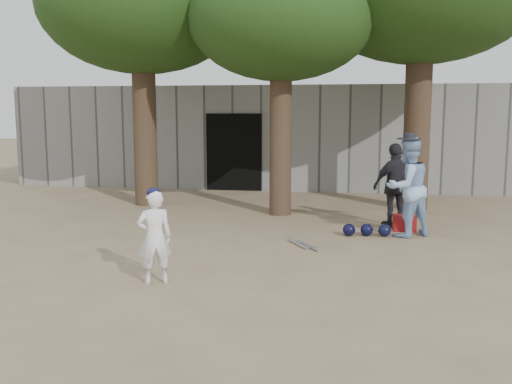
% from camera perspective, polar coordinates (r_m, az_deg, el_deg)
% --- Properties ---
extents(ground, '(70.00, 70.00, 0.00)m').
position_cam_1_polar(ground, '(8.76, -5.01, -6.99)').
color(ground, '#937C5E').
rests_on(ground, ground).
extents(boy_player, '(0.54, 0.47, 1.25)m').
position_cam_1_polar(boy_player, '(7.65, -10.10, -4.48)').
color(boy_player, white).
rests_on(boy_player, ground).
extents(spectator_blue, '(1.12, 1.06, 1.81)m').
position_cam_1_polar(spectator_blue, '(10.68, 14.91, 0.47)').
color(spectator_blue, '#99BDEC').
rests_on(spectator_blue, ground).
extents(spectator_dark, '(1.04, 0.83, 1.66)m').
position_cam_1_polar(spectator_dark, '(11.49, 13.77, 0.64)').
color(spectator_dark, black).
rests_on(spectator_dark, ground).
extents(red_bag, '(0.43, 0.33, 0.30)m').
position_cam_1_polar(red_bag, '(11.29, 14.61, -3.01)').
color(red_bag, maroon).
rests_on(red_bag, ground).
extents(back_building, '(16.00, 5.24, 3.00)m').
position_cam_1_polar(back_building, '(18.65, 3.00, 5.72)').
color(back_building, gray).
rests_on(back_building, ground).
extents(helmet_row, '(0.87, 0.29, 0.23)m').
position_cam_1_polar(helmet_row, '(10.65, 11.01, -3.75)').
color(helmet_row, black).
rests_on(helmet_row, ground).
extents(bat_pile, '(0.61, 0.76, 0.06)m').
position_cam_1_polar(bat_pile, '(9.73, 4.72, -5.28)').
color(bat_pile, '#B8B7BE').
rests_on(bat_pile, ground).
extents(tree_row, '(11.40, 5.80, 6.69)m').
position_cam_1_polar(tree_row, '(13.48, 3.65, 18.39)').
color(tree_row, brown).
rests_on(tree_row, ground).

